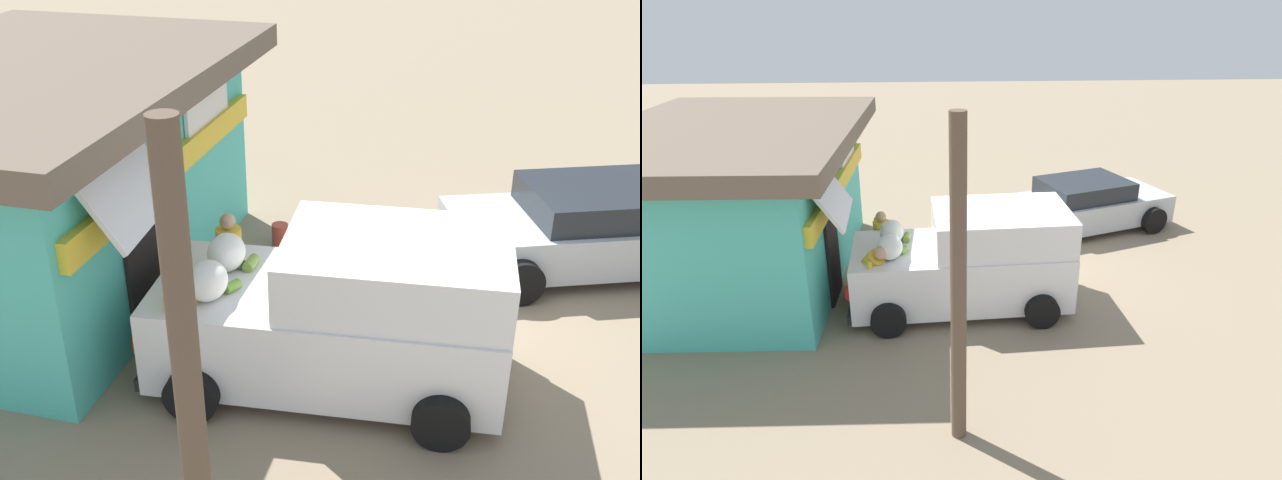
# 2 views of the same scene
# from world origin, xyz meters

# --- Properties ---
(ground_plane) EXTENTS (60.00, 60.00, 0.00)m
(ground_plane) POSITION_xyz_m (0.00, 0.00, 0.00)
(ground_plane) COLOR gray
(storefront_bar) EXTENTS (6.83, 5.05, 3.22)m
(storefront_bar) POSITION_xyz_m (-0.13, 5.50, 1.68)
(storefront_bar) COLOR #4CC6B7
(storefront_bar) RESTS_ON ground_plane
(delivery_van) EXTENTS (2.38, 4.67, 2.76)m
(delivery_van) POSITION_xyz_m (-1.60, 0.95, 0.94)
(delivery_van) COLOR white
(delivery_van) RESTS_ON ground_plane
(parked_sedan) EXTENTS (3.27, 4.73, 1.29)m
(parked_sedan) POSITION_xyz_m (2.04, -2.23, 0.62)
(parked_sedan) COLOR #B2B7BC
(parked_sedan) RESTS_ON ground_plane
(vendor_standing) EXTENTS (0.51, 0.46, 1.55)m
(vendor_standing) POSITION_xyz_m (-0.57, 2.66, 0.89)
(vendor_standing) COLOR #4C4C51
(vendor_standing) RESTS_ON ground_plane
(customer_bending) EXTENTS (0.67, 0.74, 1.54)m
(customer_bending) POSITION_xyz_m (-2.13, 2.79, 0.93)
(customer_bending) COLOR navy
(customer_bending) RESTS_ON ground_plane
(unloaded_banana_pile) EXTENTS (0.86, 0.85, 0.42)m
(unloaded_banana_pile) POSITION_xyz_m (-1.77, 3.99, 0.19)
(unloaded_banana_pile) COLOR silver
(unloaded_banana_pile) RESTS_ON ground_plane
(paint_bucket) EXTENTS (0.26, 0.26, 0.39)m
(paint_bucket) POSITION_xyz_m (1.56, 2.57, 0.20)
(paint_bucket) COLOR #BF3F33
(paint_bucket) RESTS_ON ground_plane
(utility_pole) EXTENTS (0.20, 0.20, 4.37)m
(utility_pole) POSITION_xyz_m (-5.13, 1.34, 2.19)
(utility_pole) COLOR brown
(utility_pole) RESTS_ON ground_plane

